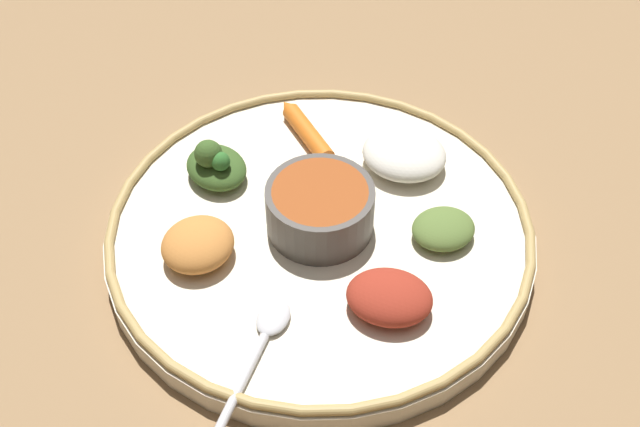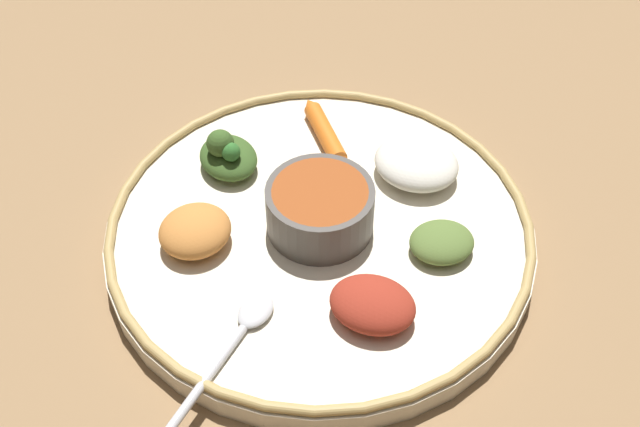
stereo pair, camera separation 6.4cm
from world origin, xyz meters
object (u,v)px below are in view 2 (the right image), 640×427
Objects in this scene: spoon at (231,345)px; carrot_near_spoon at (323,129)px; center_bowl at (320,207)px; greens_pile at (227,155)px.

carrot_near_spoon is at bearing 120.22° from spoon.
spoon is 0.24m from carrot_near_spoon.
spoon is at bearing -71.96° from center_bowl.
greens_pile is at bearing 141.43° from spoon.
carrot_near_spoon is at bearing 73.65° from greens_pile.
carrot_near_spoon is at bearing 134.91° from center_bowl.
carrot_near_spoon is (-0.12, 0.21, 0.00)m from spoon.
spoon is 0.19m from greens_pile.
spoon is at bearing -59.78° from carrot_near_spoon.
center_bowl is 1.29× the size of greens_pile.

